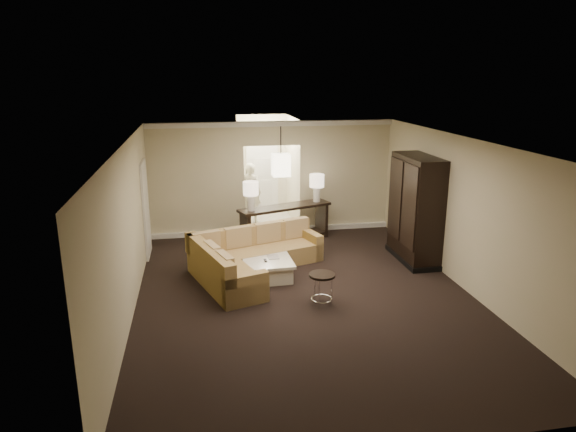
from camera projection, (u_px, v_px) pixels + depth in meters
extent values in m
plane|color=black|center=(306.00, 297.00, 9.30)|extent=(8.00, 8.00, 0.00)
cube|color=beige|center=(272.00, 178.00, 12.71)|extent=(6.00, 0.04, 2.80)
cube|color=beige|center=(391.00, 334.00, 5.13)|extent=(6.00, 0.04, 2.80)
cube|color=beige|center=(128.00, 232.00, 8.41)|extent=(0.04, 8.00, 2.80)
cube|color=beige|center=(466.00, 215.00, 9.43)|extent=(0.04, 8.00, 2.80)
cube|color=silver|center=(307.00, 142.00, 8.54)|extent=(6.00, 8.00, 0.02)
cube|color=silver|center=(272.00, 124.00, 12.30)|extent=(6.00, 0.10, 0.12)
cube|color=silver|center=(273.00, 230.00, 13.02)|extent=(6.00, 0.10, 0.12)
cube|color=silver|center=(146.00, 209.00, 11.16)|extent=(0.05, 0.90, 2.10)
cube|color=beige|center=(267.00, 221.00, 14.03)|extent=(1.40, 2.00, 0.01)
cube|color=beige|center=(241.00, 171.00, 13.54)|extent=(0.04, 2.00, 2.80)
cube|color=beige|center=(293.00, 170.00, 13.77)|extent=(0.04, 2.00, 2.80)
cube|color=beige|center=(262.00, 164.00, 14.60)|extent=(1.40, 0.04, 2.80)
cube|color=silver|center=(262.00, 176.00, 14.67)|extent=(0.90, 0.05, 2.10)
cube|color=brown|center=(257.00, 257.00, 10.73)|extent=(2.88, 1.64, 0.39)
cube|color=brown|center=(234.00, 284.00, 9.40)|extent=(1.19, 1.48, 0.39)
cube|color=brown|center=(251.00, 235.00, 10.88)|extent=(2.69, 1.07, 0.42)
cube|color=brown|center=(209.00, 258.00, 9.54)|extent=(0.90, 2.17, 0.42)
cube|color=brown|center=(310.00, 244.00, 11.29)|extent=(0.43, 0.84, 0.57)
cube|color=brown|center=(246.00, 290.00, 8.90)|extent=(0.84, 0.43, 0.57)
cube|color=#957A4F|center=(206.00, 242.00, 10.37)|extent=(0.59, 0.32, 0.42)
cube|color=#957A4F|center=(238.00, 237.00, 10.69)|extent=(0.59, 0.32, 0.42)
cube|color=#957A4F|center=(267.00, 232.00, 11.00)|extent=(0.59, 0.32, 0.42)
cube|color=#957A4F|center=(295.00, 228.00, 11.32)|extent=(0.59, 0.32, 0.42)
cube|color=#957A4F|center=(212.00, 254.00, 9.66)|extent=(0.31, 0.57, 0.42)
cube|color=#957A4F|center=(225.00, 265.00, 9.11)|extent=(0.31, 0.57, 0.42)
cube|color=silver|center=(268.00, 270.00, 10.11)|extent=(0.88, 0.88, 0.32)
cube|color=silver|center=(267.00, 261.00, 10.05)|extent=(0.98, 0.98, 0.06)
cube|color=black|center=(265.00, 260.00, 9.99)|extent=(0.05, 0.15, 0.02)
cube|color=beige|center=(273.00, 257.00, 10.21)|extent=(0.22, 0.29, 0.01)
cube|color=black|center=(285.00, 207.00, 12.13)|extent=(2.32, 1.23, 0.06)
cube|color=black|center=(245.00, 231.00, 11.76)|extent=(0.23, 0.47, 0.83)
cube|color=black|center=(322.00, 219.00, 12.73)|extent=(0.23, 0.47, 0.83)
cube|color=black|center=(285.00, 236.00, 12.32)|extent=(2.21, 1.15, 0.04)
cube|color=black|center=(416.00, 209.00, 10.86)|extent=(0.63, 1.51, 2.27)
cube|color=black|center=(409.00, 207.00, 10.40)|extent=(0.03, 0.67, 1.73)
cube|color=black|center=(395.00, 198.00, 11.11)|extent=(0.03, 0.67, 1.73)
cube|color=black|center=(413.00, 257.00, 11.15)|extent=(0.67, 1.58, 0.11)
cylinder|color=black|center=(322.00, 275.00, 8.86)|extent=(0.46, 0.46, 0.04)
torus|color=silver|center=(322.00, 299.00, 8.98)|extent=(0.38, 0.38, 0.02)
cylinder|color=silver|center=(332.00, 289.00, 8.96)|extent=(0.02, 0.02, 0.54)
cylinder|color=silver|center=(315.00, 287.00, 9.06)|extent=(0.02, 0.02, 0.54)
cylinder|color=silver|center=(319.00, 294.00, 8.77)|extent=(0.02, 0.02, 0.54)
cylinder|color=silver|center=(251.00, 203.00, 11.66)|extent=(0.17, 0.17, 0.36)
cylinder|color=beige|center=(251.00, 188.00, 11.57)|extent=(0.35, 0.35, 0.31)
cylinder|color=silver|center=(317.00, 194.00, 12.48)|extent=(0.17, 0.17, 0.36)
cylinder|color=beige|center=(317.00, 181.00, 12.39)|extent=(0.35, 0.35, 0.31)
cylinder|color=black|center=(281.00, 140.00, 11.18)|extent=(0.02, 0.02, 0.60)
cube|color=#FEF1C6|center=(281.00, 165.00, 11.33)|extent=(0.38, 0.38, 0.48)
imported|color=beige|center=(250.00, 189.00, 13.75)|extent=(0.76, 0.65, 1.79)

